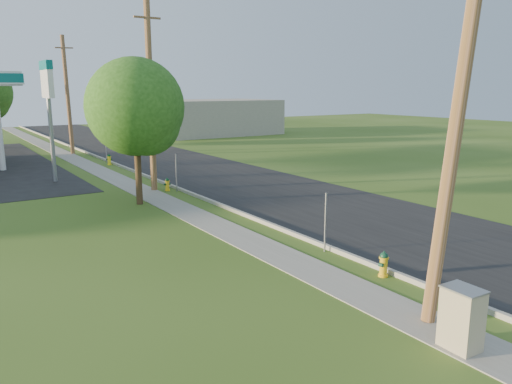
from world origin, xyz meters
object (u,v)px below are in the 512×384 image
Objects in this scene: tree_verge at (138,111)px; hydrant_mid at (167,184)px; utility_cabinet at (462,319)px; price_pylon at (47,87)px; hydrant_far at (109,160)px; utility_pole_near at (458,113)px; hydrant_near at (384,264)px; utility_pole_far at (68,95)px; utility_pole_mid at (150,96)px.

hydrant_mid is (2.24, 2.23, -4.00)m from tree_verge.
price_pylon is at bearing 96.70° from utility_cabinet.
tree_verge reaches higher than hydrant_far.
utility_pole_near is 12.43× the size of hydrant_near.
utility_cabinet is at bearing -130.25° from utility_pole_near.
utility_pole_far is 1.41× the size of tree_verge.
hydrant_near is 25.68m from hydrant_far.
utility_pole_near is 36.00m from utility_pole_far.
hydrant_mid is 18.71m from utility_cabinet.
price_pylon is (-3.90, -12.50, 0.63)m from utility_pole_far.
tree_verge is (-1.72, -20.77, -0.46)m from utility_pole_far.
utility_pole_far is 1.39× the size of price_pylon.
price_pylon is 8.98× the size of hydrant_near.
utility_cabinet is (-1.79, -3.75, 0.31)m from hydrant_near.
price_pylon reaches higher than hydrant_far.
tree_verge is at bearing -94.72° from utility_pole_far.
utility_pole_near reaches higher than price_pylon.
utility_pole_far is at bearing 91.61° from hydrant_mid.
utility_pole_mid is (-0.00, 18.00, 0.15)m from utility_pole_near.
utility_pole_mid reaches higher than utility_pole_far.
utility_pole_mid is 12.84× the size of hydrant_near.
utility_pole_far reaches higher than hydrant_mid.
utility_pole_near is at bearing 49.75° from utility_cabinet.
utility_pole_near is 4.40m from utility_cabinet.
tree_verge is (2.18, -8.27, -1.09)m from price_pylon.
utility_cabinet is (0.72, -16.41, -3.67)m from tree_verge.
utility_pole_mid is 1.45× the size of tree_verge.
utility_pole_far is at bearing 91.35° from hydrant_near.
tree_verge is 13.82m from hydrant_far.
utility_cabinet is at bearing -87.50° from tree_verge.
price_pylon is at bearing -134.38° from hydrant_far.
utility_pole_near is 1.38× the size of price_pylon.
hydrant_far is (0.74, 10.24, -4.57)m from utility_pole_mid.
price_pylon is (-3.90, 5.50, 0.48)m from utility_pole_mid.
tree_verge is 16.83m from utility_cabinet.
utility_pole_mid is at bearing 87.02° from utility_cabinet.
utility_pole_near is 13.40× the size of hydrant_mid.
utility_cabinet is at bearing -91.54° from utility_pole_far.
utility_pole_mid is 4.67m from hydrant_mid.
hydrant_mid is (4.42, -6.04, -5.09)m from price_pylon.
hydrant_far is (2.46, 13.01, -3.96)m from tree_verge.
utility_cabinet is at bearing -83.30° from price_pylon.
tree_verge is at bearing -121.79° from utility_pole_mid.
tree_verge is at bearing -100.70° from hydrant_far.
hydrant_near is at bearing -88.65° from utility_pole_far.
price_pylon is at bearing 99.42° from utility_pole_near.
hydrant_far is 29.47m from utility_cabinet.
hydrant_near is (0.79, 2.57, -4.43)m from utility_pole_near.
hydrant_far is (-0.05, 25.68, 0.01)m from hydrant_near.
utility_cabinet reaches higher than hydrant_far.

